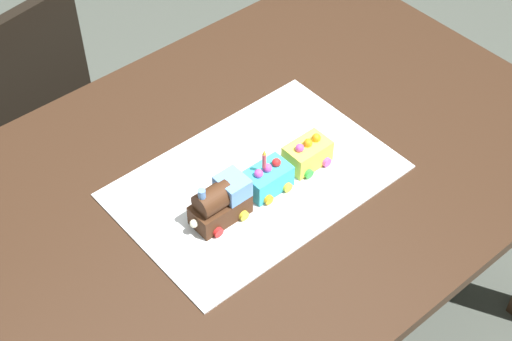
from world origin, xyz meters
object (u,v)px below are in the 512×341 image
Objects in this scene: birthday_candle at (264,159)px; cake_car_tanker_lemon at (307,153)px; dining_table at (271,191)px; chair at (13,113)px; cake_car_gondola_turquoise at (267,179)px; cake_locomotive at (221,202)px.

cake_car_tanker_lemon is at bearing -0.00° from birthday_candle.
birthday_candle is at bearing -141.69° from dining_table.
cake_car_gondola_turquoise is at bearing 92.77° from chair.
chair reaches higher than dining_table.
cake_locomotive is at bearing 180.00° from birthday_candle.
birthday_candle is at bearing 180.00° from cake_car_gondola_turquoise.
chair is 8.60× the size of cake_car_tanker_lemon.
cake_car_gondola_turquoise is 1.00× the size of cake_car_tanker_lemon.
cake_car_gondola_turquoise is 0.07m from birthday_candle.
birthday_candle is (0.20, -0.90, 0.37)m from chair.
cake_car_tanker_lemon is at bearing 99.70° from chair.
cake_car_tanker_lemon reaches higher than dining_table.
chair is at bearing 108.22° from dining_table.
dining_table is 14.00× the size of cake_car_tanker_lemon.
cake_car_gondola_turquoise is (-0.07, -0.06, 0.14)m from dining_table.
cake_locomotive is at bearing 180.00° from cake_car_tanker_lemon.
chair reaches higher than cake_car_gondola_turquoise.
dining_table is 0.17m from cake_car_gondola_turquoise.
cake_car_tanker_lemon is (0.25, -0.00, -0.02)m from cake_locomotive.
chair reaches higher than cake_car_tanker_lemon.
birthday_candle reaches higher than cake_car_gondola_turquoise.
cake_car_tanker_lemon is (0.12, 0.00, 0.00)m from cake_car_gondola_turquoise.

